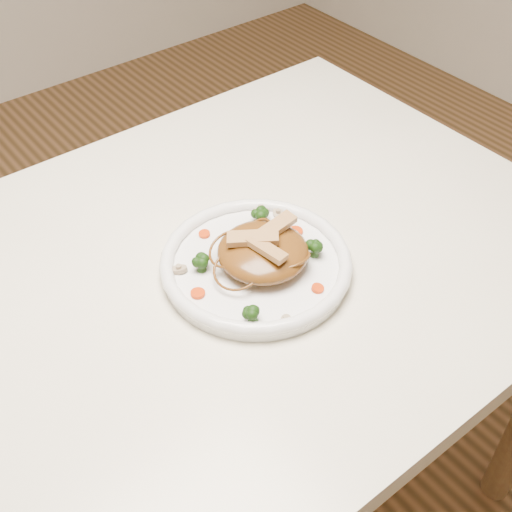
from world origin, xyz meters
TOP-DOWN VIEW (x-y plane):
  - table at (0.00, 0.00)m, footprint 1.20×0.80m
  - plate at (0.08, -0.05)m, footprint 0.36×0.36m
  - noodle_mound at (0.09, -0.05)m, footprint 0.15×0.15m
  - chicken_a at (0.11, -0.05)m, footprint 0.07×0.03m
  - chicken_b at (0.07, -0.04)m, footprint 0.07×0.06m
  - chicken_c at (0.07, -0.07)m, footprint 0.03×0.06m
  - broccoli_0 at (0.14, 0.02)m, footprint 0.03×0.03m
  - broccoli_1 at (0.01, -0.01)m, footprint 0.03×0.03m
  - broccoli_2 at (0.01, -0.13)m, footprint 0.03×0.03m
  - broccoli_3 at (0.15, -0.09)m, footprint 0.04×0.04m
  - carrot_0 at (0.14, 0.02)m, footprint 0.02×0.02m
  - carrot_1 at (-0.02, -0.05)m, footprint 0.03×0.03m
  - carrot_2 at (0.17, -0.03)m, footprint 0.03×0.03m
  - carrot_3 at (0.05, 0.05)m, footprint 0.02×0.02m
  - carrot_4 at (0.11, -0.14)m, footprint 0.02×0.02m
  - mushroom_0 at (0.04, -0.16)m, footprint 0.03×0.03m
  - mushroom_1 at (0.17, 0.02)m, footprint 0.03×0.03m
  - mushroom_2 at (-0.02, 0.01)m, footprint 0.03×0.03m
  - mushroom_3 at (0.16, 0.04)m, footprint 0.04×0.04m

SIDE VIEW (x-z plane):
  - table at x=0.00m, z-range 0.28..1.03m
  - plate at x=0.08m, z-range 0.75..0.77m
  - carrot_0 at x=0.14m, z-range 0.77..0.77m
  - carrot_1 at x=-0.02m, z-range 0.77..0.77m
  - carrot_2 at x=0.17m, z-range 0.77..0.77m
  - carrot_3 at x=0.05m, z-range 0.77..0.77m
  - carrot_4 at x=0.11m, z-range 0.77..0.77m
  - mushroom_0 at x=0.04m, z-range 0.77..0.77m
  - mushroom_1 at x=0.17m, z-range 0.77..0.77m
  - mushroom_2 at x=-0.02m, z-range 0.77..0.77m
  - mushroom_3 at x=0.16m, z-range 0.77..0.77m
  - broccoli_1 at x=0.01m, z-range 0.77..0.79m
  - broccoli_0 at x=0.14m, z-range 0.77..0.80m
  - broccoli_2 at x=0.01m, z-range 0.77..0.80m
  - broccoli_3 at x=0.15m, z-range 0.77..0.80m
  - noodle_mound at x=0.09m, z-range 0.77..0.81m
  - chicken_c at x=0.07m, z-range 0.81..0.82m
  - chicken_a at x=0.11m, z-range 0.81..0.82m
  - chicken_b at x=0.07m, z-range 0.81..0.82m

